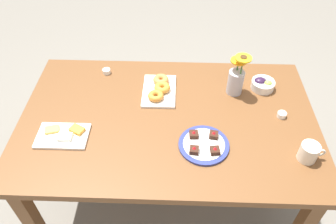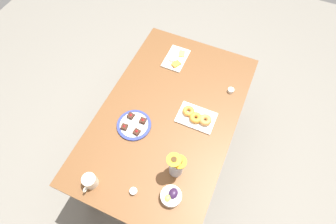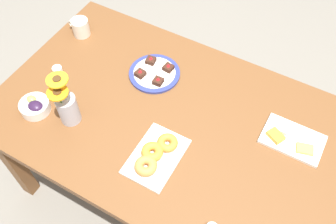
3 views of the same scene
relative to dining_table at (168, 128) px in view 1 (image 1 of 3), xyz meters
name	(u,v)px [view 1 (image 1 of 3)]	position (x,y,z in m)	size (l,w,h in m)	color
ground_plane	(168,191)	(0.00, 0.00, -0.65)	(6.00, 6.00, 0.00)	slate
dining_table	(168,128)	(0.00, 0.00, 0.00)	(1.60, 1.00, 0.74)	brown
coffee_mug	(309,152)	(0.67, -0.25, 0.13)	(0.12, 0.09, 0.09)	silver
grape_bowl	(263,84)	(0.55, 0.26, 0.12)	(0.14, 0.14, 0.07)	white
cheese_platter	(64,135)	(-0.53, -0.16, 0.10)	(0.26, 0.17, 0.03)	white
croissant_platter	(160,89)	(-0.06, 0.21, 0.11)	(0.19, 0.28, 0.05)	white
jam_cup_honey	(282,115)	(0.61, 0.03, 0.10)	(0.05, 0.05, 0.03)	white
jam_cup_berry	(107,71)	(-0.39, 0.37, 0.10)	(0.05, 0.05, 0.03)	white
dessert_plate	(204,145)	(0.18, -0.19, 0.10)	(0.25, 0.25, 0.05)	navy
flower_vase	(236,80)	(0.38, 0.22, 0.18)	(0.11, 0.12, 0.26)	#B2B2BC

